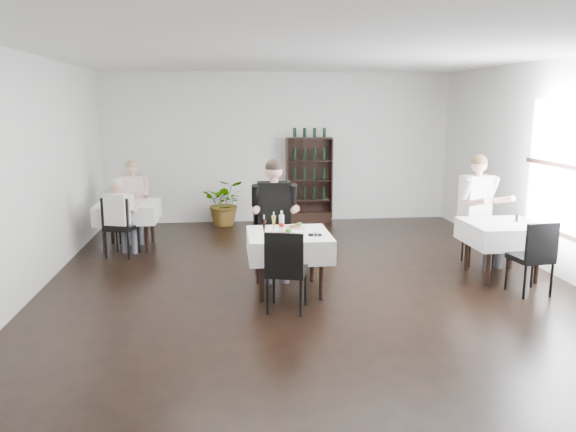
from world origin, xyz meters
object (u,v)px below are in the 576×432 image
object	(u,v)px
diner_main	(274,210)
potted_tree	(225,202)
wine_shelf	(309,181)
main_table	(289,244)

from	to	relation	value
diner_main	potted_tree	bearing A→B (deg)	101.08
wine_shelf	potted_tree	size ratio (longest dim) A/B	1.88
potted_tree	diner_main	bearing A→B (deg)	-78.92
main_table	diner_main	xyz separation A→B (m)	(-0.12, 0.67, 0.33)
diner_main	wine_shelf	bearing A→B (deg)	74.36
wine_shelf	diner_main	xyz separation A→B (m)	(-1.02, -3.64, 0.10)
potted_tree	diner_main	world-z (taller)	diner_main
wine_shelf	diner_main	size ratio (longest dim) A/B	1.07
potted_tree	diner_main	distance (m)	3.55
main_table	diner_main	distance (m)	0.76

